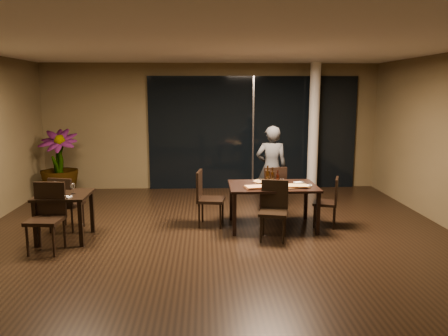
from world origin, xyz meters
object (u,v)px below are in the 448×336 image
(chair_main_left, at_px, (206,195))
(chair_side_near, at_px, (47,213))
(chair_main_far, at_px, (273,188))
(diner, at_px, (271,168))
(side_table, at_px, (64,202))
(chair_main_right, at_px, (330,199))
(chair_main_near, at_px, (274,207))
(main_table, at_px, (273,189))
(bottle_b, at_px, (278,178))
(chair_side_far, at_px, (65,201))
(bottle_c, at_px, (272,176))
(potted_plant, at_px, (59,164))
(bottle_a, at_px, (268,175))

(chair_main_left, relative_size, chair_side_near, 0.97)
(chair_main_far, distance_m, diner, 0.53)
(side_table, distance_m, chair_main_right, 4.44)
(chair_main_right, bearing_deg, chair_main_left, -74.43)
(side_table, xyz_separation_m, chair_main_near, (3.33, -0.08, -0.10))
(chair_main_right, bearing_deg, main_table, -70.41)
(chair_main_near, height_order, bottle_b, bottle_b)
(chair_main_near, bearing_deg, chair_side_far, -174.97)
(chair_side_far, bearing_deg, bottle_c, -162.91)
(potted_plant, relative_size, bottle_a, 4.58)
(diner, height_order, bottle_c, diner)
(side_table, height_order, bottle_b, bottle_b)
(chair_main_right, bearing_deg, bottle_b, -71.16)
(side_table, height_order, potted_plant, potted_plant)
(side_table, bearing_deg, chair_main_near, -1.42)
(chair_main_near, bearing_deg, bottle_c, 97.67)
(potted_plant, height_order, bottle_b, potted_plant)
(bottle_b, bearing_deg, chair_side_far, -179.21)
(bottle_a, bearing_deg, chair_main_near, -88.72)
(chair_side_far, distance_m, bottle_a, 3.48)
(main_table, xyz_separation_m, diner, (0.15, 1.18, 0.16))
(chair_side_near, relative_size, diner, 0.60)
(main_table, height_order, chair_main_far, chair_main_far)
(chair_main_far, distance_m, chair_main_right, 1.15)
(side_table, xyz_separation_m, bottle_c, (3.41, 0.59, 0.28))
(chair_side_near, height_order, diner, diner)
(chair_main_far, bearing_deg, bottle_b, 78.22)
(side_table, xyz_separation_m, bottle_a, (3.32, 0.58, 0.29))
(main_table, xyz_separation_m, chair_main_left, (-1.15, 0.15, -0.13))
(diner, bearing_deg, chair_side_near, 33.63)
(bottle_a, bearing_deg, chair_main_far, 72.03)
(chair_main_left, bearing_deg, chair_side_near, 123.89)
(bottle_a, bearing_deg, chair_main_left, 175.97)
(chair_main_far, bearing_deg, side_table, 11.42)
(chair_side_far, bearing_deg, chair_main_left, -160.42)
(chair_main_near, distance_m, chair_main_left, 1.31)
(chair_side_far, height_order, bottle_a, bottle_a)
(chair_main_near, height_order, chair_side_near, chair_side_near)
(chair_main_near, xyz_separation_m, bottle_c, (0.07, 0.67, 0.38))
(main_table, bearing_deg, chair_main_right, 0.04)
(chair_side_far, height_order, potted_plant, potted_plant)
(chair_side_near, bearing_deg, bottle_a, 21.95)
(potted_plant, bearing_deg, main_table, -28.43)
(side_table, xyz_separation_m, chair_main_right, (4.41, 0.50, -0.14))
(chair_main_left, xyz_separation_m, chair_main_right, (2.16, -0.15, -0.06))
(chair_side_far, relative_size, bottle_b, 3.61)
(potted_plant, bearing_deg, side_table, -70.86)
(chair_main_near, xyz_separation_m, bottle_a, (-0.01, 0.66, 0.39))
(chair_side_far, bearing_deg, diner, -146.73)
(bottle_a, bearing_deg, bottle_b, -20.74)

